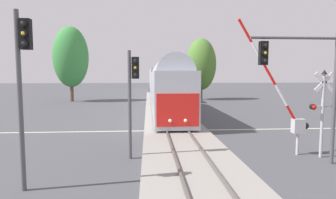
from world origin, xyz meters
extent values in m
plane|color=#47474C|center=(0.00, 0.00, 0.00)|extent=(220.00, 220.00, 0.00)
cube|color=beige|center=(0.00, 0.00, 0.00)|extent=(44.00, 0.20, 0.01)
cube|color=gray|center=(0.00, 0.00, 0.09)|extent=(4.40, 80.00, 0.18)
cube|color=#56514C|center=(-0.72, 0.00, 0.25)|extent=(0.10, 80.00, 0.14)
cube|color=#56514C|center=(0.72, 0.00, 0.25)|extent=(0.10, 80.00, 0.14)
cube|color=#B2B7C1|center=(0.00, 7.58, 2.27)|extent=(3.00, 18.67, 3.90)
cube|color=red|center=(0.00, -1.77, 1.69)|extent=(2.76, 0.08, 2.15)
cylinder|color=#B2B7C1|center=(0.00, 7.58, 4.10)|extent=(2.76, 16.80, 2.76)
sphere|color=#F4F2CC|center=(-0.50, -1.78, 1.00)|extent=(0.24, 0.24, 0.24)
sphere|color=#F4F2CC|center=(0.50, -1.78, 1.00)|extent=(0.24, 0.24, 0.24)
cube|color=#B7BCC6|center=(0.00, 29.25, 2.62)|extent=(3.00, 22.85, 4.60)
cube|color=black|center=(1.51, 29.25, 2.92)|extent=(0.04, 20.57, 0.90)
cube|color=#193899|center=(1.52, 29.25, 1.47)|extent=(0.04, 21.03, 0.36)
cube|color=#B7BCC6|center=(0.00, 53.00, 2.62)|extent=(3.00, 22.85, 4.60)
cube|color=black|center=(1.51, 53.00, 2.92)|extent=(0.04, 20.57, 0.90)
cube|color=#193899|center=(1.52, 53.00, 1.47)|extent=(0.04, 21.03, 0.36)
cylinder|color=#B7B7BC|center=(5.48, -6.46, 0.55)|extent=(0.14, 0.14, 1.10)
cube|color=#B7B7BC|center=(5.48, -6.46, 1.45)|extent=(0.56, 0.40, 0.70)
sphere|color=black|center=(5.83, -6.46, 1.45)|extent=(0.36, 0.36, 0.36)
cylinder|color=red|center=(5.17, -6.46, 1.96)|extent=(0.72, 0.12, 1.08)
cylinder|color=white|center=(4.55, -6.46, 2.97)|extent=(0.72, 0.12, 1.08)
cylinder|color=red|center=(3.94, -6.46, 3.99)|extent=(0.72, 0.12, 1.08)
cylinder|color=white|center=(3.32, -6.46, 5.01)|extent=(0.72, 0.12, 1.08)
cylinder|color=red|center=(2.70, -6.46, 6.02)|extent=(0.72, 0.12, 1.08)
sphere|color=red|center=(2.39, -6.46, 6.53)|extent=(0.14, 0.14, 0.14)
cylinder|color=#B2B2B7|center=(6.37, -6.96, 1.99)|extent=(0.14, 0.14, 3.97)
cube|color=white|center=(6.37, -6.98, 3.62)|extent=(0.98, 0.05, 0.98)
cube|color=white|center=(6.37, -6.98, 3.62)|extent=(0.98, 0.05, 0.98)
cube|color=#B2B2B7|center=(6.37, -6.96, 2.46)|extent=(1.10, 0.08, 0.08)
cylinder|color=black|center=(5.82, -7.06, 2.46)|extent=(0.26, 0.18, 0.26)
cylinder|color=black|center=(6.92, -7.06, 2.46)|extent=(0.26, 0.18, 0.26)
sphere|color=red|center=(5.82, -7.16, 2.46)|extent=(0.20, 0.20, 0.20)
cone|color=black|center=(6.37, -6.96, 4.09)|extent=(0.28, 0.28, 0.22)
cylinder|color=#4C4C51|center=(-2.76, -6.54, 2.54)|extent=(0.16, 0.16, 5.08)
cube|color=black|center=(-2.48, -6.54, 4.28)|extent=(0.34, 0.26, 1.00)
sphere|color=#262626|center=(-2.48, -6.69, 4.60)|extent=(0.20, 0.20, 0.20)
cylinder|color=black|center=(-2.48, -6.72, 4.60)|extent=(0.24, 0.10, 0.24)
sphere|color=yellow|center=(-2.48, -6.69, 4.28)|extent=(0.20, 0.20, 0.20)
cylinder|color=black|center=(-2.48, -6.72, 4.28)|extent=(0.24, 0.10, 0.24)
sphere|color=#262626|center=(-2.48, -6.69, 3.96)|extent=(0.20, 0.20, 0.20)
cylinder|color=black|center=(-2.48, -6.72, 3.96)|extent=(0.24, 0.10, 0.24)
cylinder|color=#4C4C51|center=(-6.18, -9.99, 3.05)|extent=(0.16, 0.16, 6.10)
cube|color=black|center=(-5.90, -9.99, 5.30)|extent=(0.34, 0.26, 1.00)
sphere|color=#262626|center=(-5.90, -10.14, 5.62)|extent=(0.20, 0.20, 0.20)
cylinder|color=black|center=(-5.90, -10.17, 5.62)|extent=(0.24, 0.10, 0.24)
sphere|color=yellow|center=(-5.90, -10.14, 5.30)|extent=(0.20, 0.20, 0.20)
cylinder|color=black|center=(-5.90, -10.17, 5.30)|extent=(0.24, 0.10, 0.24)
sphere|color=#262626|center=(-5.90, -10.14, 4.98)|extent=(0.20, 0.20, 0.20)
cylinder|color=black|center=(-5.90, -10.17, 4.98)|extent=(0.24, 0.10, 0.24)
cylinder|color=#4C4C51|center=(6.26, -7.93, 2.89)|extent=(0.16, 0.16, 5.78)
cylinder|color=#4C4C51|center=(4.34, -7.93, 5.53)|extent=(3.85, 0.12, 0.12)
cube|color=black|center=(2.99, -7.93, 4.88)|extent=(0.34, 0.26, 1.00)
sphere|color=#262626|center=(2.99, -8.08, 5.20)|extent=(0.20, 0.20, 0.20)
cylinder|color=black|center=(2.99, -8.11, 5.20)|extent=(0.24, 0.10, 0.24)
sphere|color=yellow|center=(2.99, -8.08, 4.88)|extent=(0.20, 0.20, 0.20)
cylinder|color=black|center=(2.99, -8.11, 4.88)|extent=(0.24, 0.10, 0.24)
sphere|color=#262626|center=(2.99, -8.08, 4.56)|extent=(0.20, 0.20, 0.20)
cylinder|color=black|center=(2.99, -8.11, 4.56)|extent=(0.24, 0.10, 0.24)
cylinder|color=brown|center=(-13.11, 22.60, 1.60)|extent=(0.50, 0.50, 3.20)
ellipsoid|color=#38843D|center=(-13.11, 22.60, 6.50)|extent=(5.04, 5.04, 8.79)
cylinder|color=brown|center=(6.37, 24.18, 1.26)|extent=(0.52, 0.52, 2.52)
ellipsoid|color=#4C7A2D|center=(6.37, 24.18, 5.53)|extent=(4.67, 4.67, 8.04)
camera|label=1|loc=(-1.89, -19.73, 3.99)|focal=30.21mm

